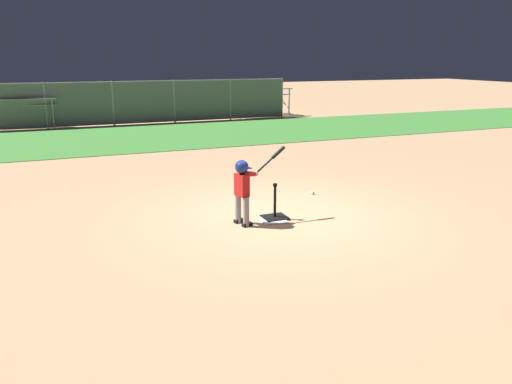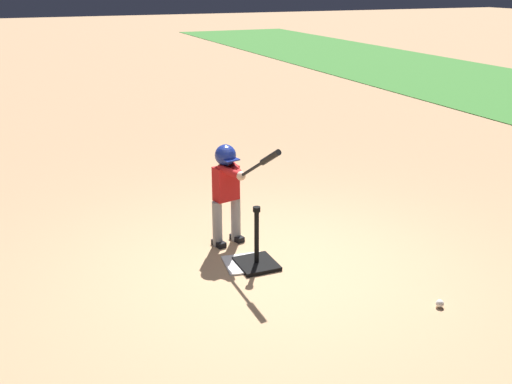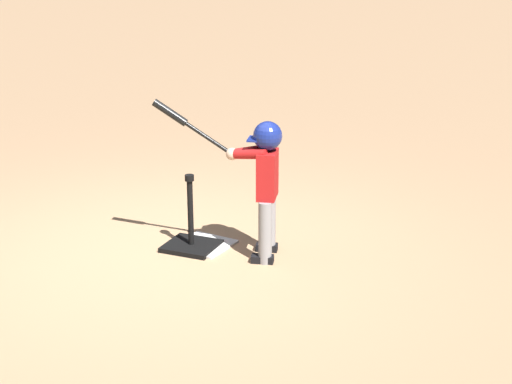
{
  "view_description": "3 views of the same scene",
  "coord_description": "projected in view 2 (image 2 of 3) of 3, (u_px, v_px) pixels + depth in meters",
  "views": [
    {
      "loc": [
        -3.69,
        -7.91,
        2.81
      ],
      "look_at": [
        -0.64,
        -0.41,
        0.61
      ],
      "focal_mm": 35.0,
      "sensor_mm": 36.0,
      "label": 1
    },
    {
      "loc": [
        4.95,
        -2.34,
        2.8
      ],
      "look_at": [
        -0.42,
        -0.06,
        0.72
      ],
      "focal_mm": 42.0,
      "sensor_mm": 36.0,
      "label": 2
    },
    {
      "loc": [
        -2.81,
        4.8,
        2.35
      ],
      "look_at": [
        -0.75,
        -0.2,
        0.56
      ],
      "focal_mm": 50.0,
      "sensor_mm": 36.0,
      "label": 3
    }
  ],
  "objects": [
    {
      "name": "ground_plane",
      "position": [
        277.0,
        270.0,
        6.09
      ],
      "size": [
        90.0,
        90.0,
        0.0
      ],
      "primitive_type": "plane",
      "color": "tan"
    },
    {
      "name": "batting_tee",
      "position": [
        257.0,
        258.0,
        6.16
      ],
      "size": [
        0.43,
        0.39,
        0.65
      ],
      "color": "black",
      "rests_on": "ground_plane"
    },
    {
      "name": "home_plate",
      "position": [
        246.0,
        263.0,
        6.21
      ],
      "size": [
        0.5,
        0.5,
        0.02
      ],
      "primitive_type": "cube",
      "rotation": [
        0.0,
        0.0,
        -0.14
      ],
      "color": "white",
      "rests_on": "ground_plane"
    },
    {
      "name": "baseball",
      "position": [
        440.0,
        304.0,
        5.39
      ],
      "size": [
        0.07,
        0.07,
        0.07
      ],
      "primitive_type": "sphere",
      "color": "white",
      "rests_on": "ground_plane"
    },
    {
      "name": "batter_child",
      "position": [
        228.0,
        182.0,
        6.45
      ],
      "size": [
        1.02,
        0.43,
        1.29
      ],
      "color": "gray",
      "rests_on": "ground_plane"
    }
  ]
}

